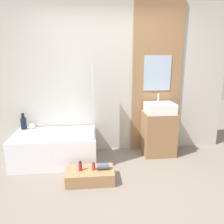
{
  "coord_description": "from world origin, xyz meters",
  "views": [
    {
      "loc": [
        -0.35,
        -2.26,
        1.67
      ],
      "look_at": [
        -0.05,
        0.68,
        0.93
      ],
      "focal_mm": 35.0,
      "sensor_mm": 36.0,
      "label": 1
    }
  ],
  "objects_px": {
    "wooden_step_bench": "(90,176)",
    "vase_tall_dark": "(23,123)",
    "bottle_soap_secondary": "(94,167)",
    "bathtub": "(56,147)",
    "bottle_soap_primary": "(80,166)",
    "vase_round_light": "(32,126)",
    "sink": "(160,108)"
  },
  "relations": [
    {
      "from": "wooden_step_bench",
      "to": "vase_tall_dark",
      "type": "xyz_separation_m",
      "value": [
        -1.11,
        0.96,
        0.51
      ]
    },
    {
      "from": "wooden_step_bench",
      "to": "bottle_soap_secondary",
      "type": "height_order",
      "value": "bottle_soap_secondary"
    },
    {
      "from": "bathtub",
      "to": "bottle_soap_secondary",
      "type": "relative_size",
      "value": 12.59
    },
    {
      "from": "vase_tall_dark",
      "to": "bottle_soap_primary",
      "type": "relative_size",
      "value": 2.03
    },
    {
      "from": "vase_tall_dark",
      "to": "vase_round_light",
      "type": "height_order",
      "value": "vase_tall_dark"
    },
    {
      "from": "bathtub",
      "to": "bottle_soap_secondary",
      "type": "xyz_separation_m",
      "value": [
        0.61,
        -0.67,
        -0.02
      ]
    },
    {
      "from": "wooden_step_bench",
      "to": "vase_tall_dark",
      "type": "relative_size",
      "value": 2.34
    },
    {
      "from": "bathtub",
      "to": "bottle_soap_primary",
      "type": "relative_size",
      "value": 9.51
    },
    {
      "from": "sink",
      "to": "vase_tall_dark",
      "type": "bearing_deg",
      "value": 176.23
    },
    {
      "from": "vase_round_light",
      "to": "bottle_soap_secondary",
      "type": "distance_m",
      "value": 1.44
    },
    {
      "from": "vase_tall_dark",
      "to": "bottle_soap_primary",
      "type": "height_order",
      "value": "vase_tall_dark"
    },
    {
      "from": "wooden_step_bench",
      "to": "vase_round_light",
      "type": "height_order",
      "value": "vase_round_light"
    },
    {
      "from": "wooden_step_bench",
      "to": "bottle_soap_secondary",
      "type": "relative_size",
      "value": 6.29
    },
    {
      "from": "wooden_step_bench",
      "to": "vase_tall_dark",
      "type": "height_order",
      "value": "vase_tall_dark"
    },
    {
      "from": "bathtub",
      "to": "sink",
      "type": "distance_m",
      "value": 1.87
    },
    {
      "from": "bathtub",
      "to": "bottle_soap_primary",
      "type": "xyz_separation_m",
      "value": [
        0.43,
        -0.67,
        -0.01
      ]
    },
    {
      "from": "wooden_step_bench",
      "to": "vase_round_light",
      "type": "bearing_deg",
      "value": 135.57
    },
    {
      "from": "wooden_step_bench",
      "to": "sink",
      "type": "xyz_separation_m",
      "value": [
        1.21,
        0.81,
        0.75
      ]
    },
    {
      "from": "vase_round_light",
      "to": "bottle_soap_secondary",
      "type": "relative_size",
      "value": 0.91
    },
    {
      "from": "wooden_step_bench",
      "to": "bottle_soap_primary",
      "type": "bearing_deg",
      "value": 180.0
    },
    {
      "from": "bottle_soap_secondary",
      "to": "sink",
      "type": "bearing_deg",
      "value": 34.82
    },
    {
      "from": "sink",
      "to": "bottle_soap_secondary",
      "type": "xyz_separation_m",
      "value": [
        -1.16,
        -0.81,
        -0.62
      ]
    },
    {
      "from": "bottle_soap_primary",
      "to": "bottle_soap_secondary",
      "type": "distance_m",
      "value": 0.18
    },
    {
      "from": "vase_tall_dark",
      "to": "bottle_soap_secondary",
      "type": "relative_size",
      "value": 2.69
    },
    {
      "from": "bathtub",
      "to": "bottle_soap_secondary",
      "type": "distance_m",
      "value": 0.9
    },
    {
      "from": "sink",
      "to": "vase_round_light",
      "type": "relative_size",
      "value": 5.13
    },
    {
      "from": "bottle_soap_primary",
      "to": "sink",
      "type": "bearing_deg",
      "value": 31.05
    },
    {
      "from": "sink",
      "to": "vase_tall_dark",
      "type": "height_order",
      "value": "sink"
    },
    {
      "from": "bathtub",
      "to": "wooden_step_bench",
      "type": "bearing_deg",
      "value": -50.12
    },
    {
      "from": "bottle_soap_primary",
      "to": "bottle_soap_secondary",
      "type": "relative_size",
      "value": 1.32
    },
    {
      "from": "vase_round_light",
      "to": "wooden_step_bench",
      "type": "bearing_deg",
      "value": -44.43
    },
    {
      "from": "vase_tall_dark",
      "to": "bottle_soap_primary",
      "type": "bearing_deg",
      "value": -44.3
    }
  ]
}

